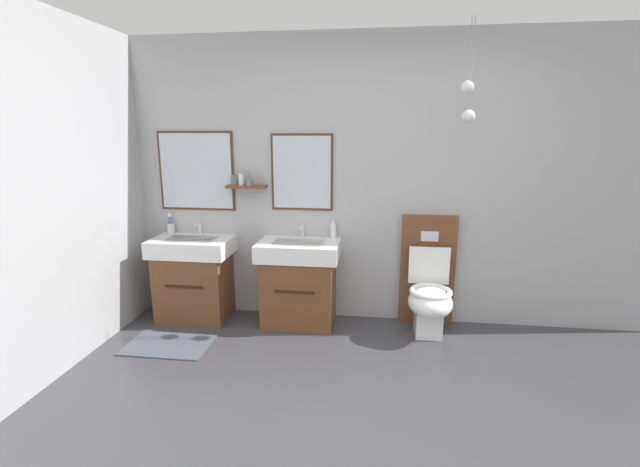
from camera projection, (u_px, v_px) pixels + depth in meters
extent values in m
cube|color=#A8A8AA|center=(385.00, 182.00, 3.96)|extent=(4.82, 0.12, 2.55)
cube|color=#4C301E|center=(197.00, 171.00, 4.10)|extent=(0.72, 0.02, 0.73)
cube|color=silver|center=(196.00, 171.00, 4.09)|extent=(0.68, 0.01, 0.69)
cube|color=#4C301E|center=(302.00, 172.00, 3.97)|extent=(0.56, 0.02, 0.68)
cube|color=silver|center=(302.00, 172.00, 3.96)|extent=(0.52, 0.01, 0.64)
cube|color=brown|center=(247.00, 187.00, 4.00)|extent=(0.36, 0.14, 0.02)
cylinder|color=slate|center=(234.00, 180.00, 4.00)|extent=(0.06, 0.06, 0.09)
cylinder|color=white|center=(241.00, 179.00, 3.98)|extent=(0.04, 0.04, 0.10)
cone|color=slate|center=(249.00, 178.00, 3.97)|extent=(0.07, 0.07, 0.14)
cylinder|color=gray|center=(472.00, 63.00, 3.30)|extent=(0.01, 0.01, 0.67)
sphere|color=silver|center=(468.00, 116.00, 3.39)|extent=(0.10, 0.10, 0.10)
cylinder|color=gray|center=(470.00, 48.00, 3.30)|extent=(0.01, 0.01, 0.45)
sphere|color=silver|center=(467.00, 87.00, 3.36)|extent=(0.10, 0.10, 0.10)
cube|color=#474C56|center=(168.00, 345.00, 3.64)|extent=(0.68, 0.44, 0.01)
cube|color=brown|center=(195.00, 286.00, 4.15)|extent=(0.63, 0.46, 0.62)
cube|color=black|center=(184.00, 287.00, 3.90)|extent=(0.35, 0.01, 0.02)
cube|color=white|center=(192.00, 246.00, 4.06)|extent=(0.72, 0.49, 0.15)
cube|color=silver|center=(191.00, 241.00, 4.02)|extent=(0.45, 0.27, 0.03)
cylinder|color=silver|center=(200.00, 228.00, 4.22)|extent=(0.03, 0.03, 0.11)
cylinder|color=silver|center=(197.00, 224.00, 4.16)|extent=(0.02, 0.11, 0.02)
cube|color=brown|center=(299.00, 291.00, 4.02)|extent=(0.63, 0.46, 0.62)
cube|color=black|center=(294.00, 292.00, 3.78)|extent=(0.35, 0.01, 0.02)
cube|color=white|center=(299.00, 250.00, 3.93)|extent=(0.72, 0.49, 0.15)
cube|color=silver|center=(298.00, 244.00, 3.89)|extent=(0.45, 0.27, 0.03)
cylinder|color=silver|center=(302.00, 231.00, 4.09)|extent=(0.03, 0.03, 0.11)
cylinder|color=silver|center=(301.00, 227.00, 4.03)|extent=(0.02, 0.11, 0.02)
cube|color=brown|center=(427.00, 269.00, 4.01)|extent=(0.48, 0.10, 1.00)
cube|color=silver|center=(430.00, 236.00, 3.89)|extent=(0.15, 0.01, 0.09)
cube|color=white|center=(428.00, 315.00, 3.83)|extent=(0.22, 0.30, 0.34)
ellipsoid|color=white|center=(430.00, 302.00, 3.72)|extent=(0.37, 0.46, 0.24)
torus|color=white|center=(431.00, 291.00, 3.70)|extent=(0.35, 0.35, 0.04)
cube|color=white|center=(429.00, 265.00, 3.88)|extent=(0.35, 0.03, 0.33)
cylinder|color=silver|center=(171.00, 228.00, 4.23)|extent=(0.07, 0.07, 0.09)
cylinder|color=#2D84DB|center=(172.00, 223.00, 4.22)|extent=(0.02, 0.02, 0.16)
cube|color=white|center=(171.00, 215.00, 4.21)|extent=(0.01, 0.02, 0.03)
cylinder|color=purple|center=(169.00, 223.00, 4.22)|extent=(0.02, 0.02, 0.16)
cube|color=white|center=(169.00, 215.00, 4.20)|extent=(0.01, 0.02, 0.03)
cylinder|color=white|center=(333.00, 231.00, 4.03)|extent=(0.06, 0.06, 0.14)
cylinder|color=silver|center=(333.00, 221.00, 4.01)|extent=(0.02, 0.02, 0.04)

